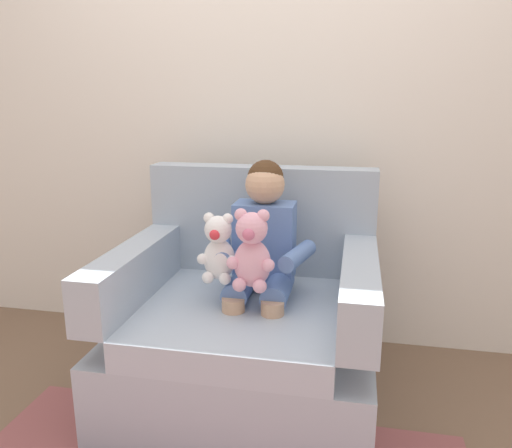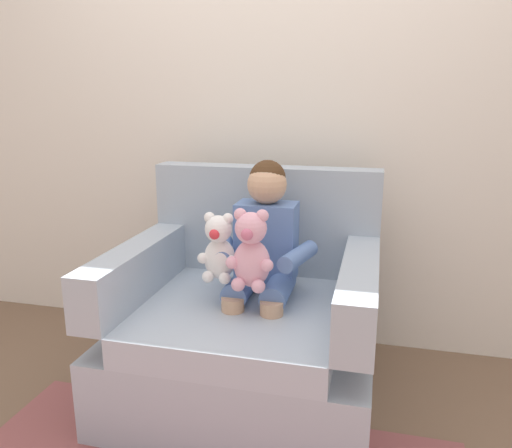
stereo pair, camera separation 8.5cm
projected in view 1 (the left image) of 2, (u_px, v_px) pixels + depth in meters
ground_plane at (245, 397)px, 2.23m from camera, size 8.00×8.00×0.00m
back_wall at (274, 98)px, 2.57m from camera, size 6.00×0.10×2.60m
armchair at (247, 328)px, 2.19m from camera, size 1.09×0.94×0.98m
seated_child at (262, 248)px, 2.12m from camera, size 0.45×0.39×0.82m
plush_white at (219, 249)px, 2.01m from camera, size 0.17×0.14×0.28m
plush_pink at (252, 252)px, 1.92m from camera, size 0.19×0.15×0.32m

